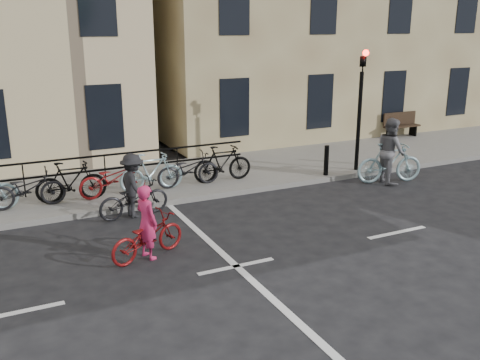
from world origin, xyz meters
name	(u,v)px	position (x,y,z in m)	size (l,w,h in m)	color
ground	(236,266)	(0.00, 0.00, 0.00)	(120.00, 120.00, 0.00)	black
traffic_light	(361,95)	(6.20, 4.34, 2.45)	(0.18, 0.30, 3.90)	black
bollard_east	(326,160)	(5.00, 4.25, 0.60)	(0.14, 0.14, 0.90)	black
bollard_west	(389,152)	(7.40, 4.25, 0.60)	(0.14, 0.14, 0.90)	black
bench	(401,124)	(11.00, 7.73, 0.67)	(1.60, 0.41, 0.97)	black
parked_bikes	(47,185)	(-2.82, 5.04, 0.65)	(11.45, 1.23, 1.05)	black
cyclist_pink	(147,233)	(-1.40, 1.16, 0.52)	(1.80, 1.15, 1.51)	maroon
cyclist_grey	(390,157)	(6.51, 3.21, 0.78)	(2.07, 1.09, 1.93)	#8EB1BA
cyclist_dark	(133,192)	(-1.02, 3.63, 0.62)	(1.83, 1.08, 1.57)	black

